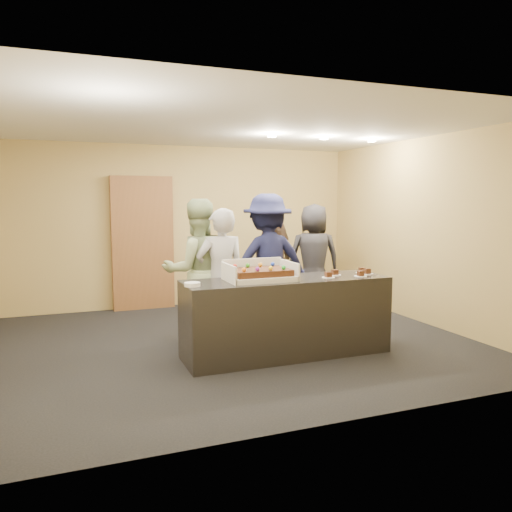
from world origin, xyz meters
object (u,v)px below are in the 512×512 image
at_px(person_brown_extra, 273,260).
at_px(plate_stack, 192,284).
at_px(sheet_cake, 260,272).
at_px(person_sage_man, 197,271).
at_px(storage_cabinet, 143,243).
at_px(cake_box, 259,276).
at_px(person_navy_man, 267,262).
at_px(person_server_grey, 221,277).
at_px(person_dark_suit, 314,258).
at_px(serving_counter, 287,317).

bearing_deg(person_brown_extra, plate_stack, 2.12).
distance_m(sheet_cake, person_sage_man, 1.06).
height_order(storage_cabinet, cake_box, storage_cabinet).
bearing_deg(person_navy_man, person_server_grey, 31.76).
xyz_separation_m(cake_box, person_dark_suit, (1.69, 1.90, -0.08)).
bearing_deg(sheet_cake, person_sage_man, 117.26).
distance_m(storage_cabinet, cake_box, 3.22).
bearing_deg(storage_cabinet, person_sage_man, -80.79).
bearing_deg(storage_cabinet, sheet_cake, -74.98).
xyz_separation_m(plate_stack, person_dark_suit, (2.49, 2.04, -0.05)).
relative_size(storage_cabinet, person_dark_suit, 1.26).
distance_m(person_sage_man, person_brown_extra, 1.44).
xyz_separation_m(sheet_cake, plate_stack, (-0.80, -0.11, -0.08)).
bearing_deg(sheet_cake, person_navy_man, 63.90).
bearing_deg(person_dark_suit, person_brown_extra, 39.19).
bearing_deg(person_navy_man, storage_cabinet, -54.23).
bearing_deg(cake_box, serving_counter, -4.79).
bearing_deg(person_sage_man, plate_stack, 72.18).
height_order(sheet_cake, plate_stack, sheet_cake).
distance_m(cake_box, sheet_cake, 0.06).
relative_size(serving_counter, person_server_grey, 1.41).
distance_m(cake_box, person_dark_suit, 2.54).
bearing_deg(person_dark_suit, sheet_cake, 64.32).
bearing_deg(plate_stack, person_brown_extra, 45.51).
relative_size(sheet_cake, person_server_grey, 0.38).
xyz_separation_m(person_sage_man, person_navy_man, (1.06, 0.24, 0.04)).
height_order(cake_box, person_sage_man, person_sage_man).
height_order(storage_cabinet, person_server_grey, storage_cabinet).
relative_size(plate_stack, person_dark_suit, 0.10).
bearing_deg(person_sage_man, storage_cabinet, -81.70).
height_order(sheet_cake, person_brown_extra, person_brown_extra).
relative_size(storage_cabinet, person_navy_man, 1.16).
bearing_deg(person_server_grey, person_navy_man, -147.96).
relative_size(cake_box, person_sage_man, 0.42).
bearing_deg(serving_counter, person_server_grey, 131.96).
relative_size(storage_cabinet, plate_stack, 13.00).
relative_size(plate_stack, person_server_grey, 0.10).
height_order(serving_counter, storage_cabinet, storage_cabinet).
xyz_separation_m(person_server_grey, person_navy_man, (0.83, 0.52, 0.09)).
height_order(storage_cabinet, person_brown_extra, storage_cabinet).
bearing_deg(person_sage_man, cake_box, 117.08).
xyz_separation_m(cake_box, person_sage_man, (-0.48, 0.91, -0.04)).
bearing_deg(person_sage_man, person_server_grey, 128.15).
xyz_separation_m(serving_counter, storage_cabinet, (-1.17, 3.13, 0.64)).
xyz_separation_m(person_server_grey, person_dark_suit, (1.94, 1.27, 0.02)).
xyz_separation_m(storage_cabinet, person_sage_man, (0.35, -2.19, -0.18)).
xyz_separation_m(plate_stack, person_server_grey, (0.55, 0.76, -0.07)).
height_order(person_server_grey, person_sage_man, person_sage_man).
bearing_deg(sheet_cake, person_dark_suit, 48.82).
bearing_deg(plate_stack, storage_cabinet, 90.64).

